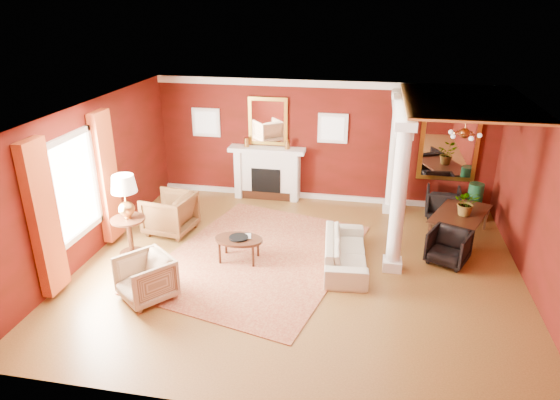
% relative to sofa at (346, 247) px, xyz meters
% --- Properties ---
extents(ground, '(8.00, 8.00, 0.00)m').
position_rel_sofa_xyz_m(ground, '(-0.83, -0.30, -0.38)').
color(ground, brown).
rests_on(ground, ground).
extents(room_shell, '(8.04, 7.04, 2.92)m').
position_rel_sofa_xyz_m(room_shell, '(-0.83, -0.30, 1.64)').
color(room_shell, '#63110D').
rests_on(room_shell, ground).
extents(fireplace, '(1.85, 0.42, 1.29)m').
position_rel_sofa_xyz_m(fireplace, '(-2.13, 3.01, 0.27)').
color(fireplace, white).
rests_on(fireplace, ground).
extents(overmantel_mirror, '(0.95, 0.07, 1.15)m').
position_rel_sofa_xyz_m(overmantel_mirror, '(-2.13, 3.15, 1.52)').
color(overmantel_mirror, gold).
rests_on(overmantel_mirror, fireplace).
extents(flank_window_left, '(0.70, 0.07, 0.70)m').
position_rel_sofa_xyz_m(flank_window_left, '(-3.68, 3.16, 1.42)').
color(flank_window_left, white).
rests_on(flank_window_left, room_shell).
extents(flank_window_right, '(0.70, 0.07, 0.70)m').
position_rel_sofa_xyz_m(flank_window_right, '(-0.58, 3.16, 1.42)').
color(flank_window_right, white).
rests_on(flank_window_right, room_shell).
extents(left_window, '(0.21, 2.55, 2.60)m').
position_rel_sofa_xyz_m(left_window, '(-4.73, -0.90, 1.05)').
color(left_window, white).
rests_on(left_window, room_shell).
extents(column_front, '(0.36, 0.36, 2.80)m').
position_rel_sofa_xyz_m(column_front, '(0.87, -0.00, 1.05)').
color(column_front, white).
rests_on(column_front, ground).
extents(column_back, '(0.36, 0.36, 2.80)m').
position_rel_sofa_xyz_m(column_back, '(0.87, 2.70, 1.05)').
color(column_back, white).
rests_on(column_back, ground).
extents(header_beam, '(0.30, 3.20, 0.32)m').
position_rel_sofa_xyz_m(header_beam, '(0.87, 1.60, 2.24)').
color(header_beam, white).
rests_on(header_beam, column_front).
extents(amber_ceiling, '(2.30, 3.40, 0.04)m').
position_rel_sofa_xyz_m(amber_ceiling, '(2.02, 1.45, 2.49)').
color(amber_ceiling, '#DD8E41').
rests_on(amber_ceiling, room_shell).
extents(dining_mirror, '(1.30, 0.07, 1.70)m').
position_rel_sofa_xyz_m(dining_mirror, '(2.07, 3.15, 1.17)').
color(dining_mirror, gold).
rests_on(dining_mirror, room_shell).
extents(chandelier, '(0.60, 0.62, 0.75)m').
position_rel_sofa_xyz_m(chandelier, '(2.07, 1.50, 1.87)').
color(chandelier, '#B67D39').
rests_on(chandelier, room_shell).
extents(crown_trim, '(8.00, 0.08, 0.16)m').
position_rel_sofa_xyz_m(crown_trim, '(-0.83, 3.16, 2.44)').
color(crown_trim, white).
rests_on(crown_trim, room_shell).
extents(base_trim, '(8.00, 0.08, 0.12)m').
position_rel_sofa_xyz_m(base_trim, '(-0.83, 3.16, -0.32)').
color(base_trim, white).
rests_on(base_trim, ground).
extents(rug, '(4.18, 4.98, 0.02)m').
position_rel_sofa_xyz_m(rug, '(-1.66, -0.03, -0.37)').
color(rug, maroon).
rests_on(rug, ground).
extents(sofa, '(0.73, 1.97, 0.76)m').
position_rel_sofa_xyz_m(sofa, '(0.00, 0.00, 0.00)').
color(sofa, beige).
rests_on(sofa, ground).
extents(armchair_leopard, '(0.99, 1.04, 0.95)m').
position_rel_sofa_xyz_m(armchair_leopard, '(-3.74, 0.71, 0.10)').
color(armchair_leopard, black).
rests_on(armchair_leopard, ground).
extents(armchair_stripe, '(1.10, 1.09, 0.83)m').
position_rel_sofa_xyz_m(armchair_stripe, '(-3.17, -1.73, 0.04)').
color(armchair_stripe, tan).
rests_on(armchair_stripe, ground).
extents(coffee_table, '(0.92, 0.92, 0.47)m').
position_rel_sofa_xyz_m(coffee_table, '(-1.99, -0.21, 0.04)').
color(coffee_table, black).
rests_on(coffee_table, ground).
extents(coffee_book, '(0.17, 0.06, 0.23)m').
position_rel_sofa_xyz_m(coffee_book, '(-1.95, -0.13, 0.20)').
color(coffee_book, black).
rests_on(coffee_book, coffee_table).
extents(side_table, '(0.65, 0.65, 1.63)m').
position_rel_sofa_xyz_m(side_table, '(-4.12, -0.35, 0.74)').
color(side_table, black).
rests_on(side_table, ground).
extents(dining_table, '(1.16, 1.72, 0.91)m').
position_rel_sofa_xyz_m(dining_table, '(2.25, 1.53, 0.08)').
color(dining_table, black).
rests_on(dining_table, ground).
extents(dining_chair_near, '(0.90, 0.88, 0.71)m').
position_rel_sofa_xyz_m(dining_chair_near, '(1.89, 0.45, -0.02)').
color(dining_chair_near, black).
rests_on(dining_chair_near, ground).
extents(dining_chair_far, '(0.78, 0.73, 0.74)m').
position_rel_sofa_xyz_m(dining_chair_far, '(2.01, 2.65, -0.01)').
color(dining_chair_far, black).
rests_on(dining_chair_far, ground).
extents(green_urn, '(0.37, 0.37, 0.89)m').
position_rel_sofa_xyz_m(green_urn, '(2.67, 2.53, -0.03)').
color(green_urn, '#144023').
rests_on(green_urn, ground).
extents(potted_plant, '(0.56, 0.61, 0.42)m').
position_rel_sofa_xyz_m(potted_plant, '(2.30, 1.45, 0.74)').
color(potted_plant, '#26591E').
rests_on(potted_plant, dining_table).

